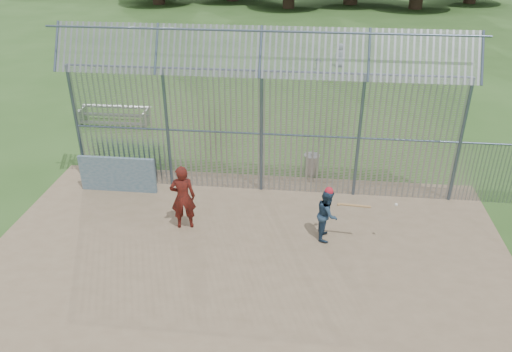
# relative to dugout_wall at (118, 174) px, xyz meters

# --- Properties ---
(ground) EXTENTS (120.00, 120.00, 0.00)m
(ground) POSITION_rel_dugout_wall_xyz_m (4.60, -2.90, -0.62)
(ground) COLOR #2D511E
(ground) RESTS_ON ground
(dirt_infield) EXTENTS (14.00, 10.00, 0.02)m
(dirt_infield) POSITION_rel_dugout_wall_xyz_m (4.60, -3.40, -0.61)
(dirt_infield) COLOR #756047
(dirt_infield) RESTS_ON ground
(dugout_wall) EXTENTS (2.50, 0.12, 1.20)m
(dugout_wall) POSITION_rel_dugout_wall_xyz_m (0.00, 0.00, 0.00)
(dugout_wall) COLOR #38566B
(dugout_wall) RESTS_ON dirt_infield
(batter) EXTENTS (0.59, 0.74, 1.49)m
(batter) POSITION_rel_dugout_wall_xyz_m (6.68, -1.91, 0.15)
(batter) COLOR navy
(batter) RESTS_ON dirt_infield
(onlooker) EXTENTS (0.80, 0.61, 1.95)m
(onlooker) POSITION_rel_dugout_wall_xyz_m (2.63, -1.83, 0.37)
(onlooker) COLOR maroon
(onlooker) RESTS_ON dirt_infield
(bg_kid_standing) EXTENTS (0.73, 0.54, 1.37)m
(bg_kid_standing) POSITION_rel_dugout_wall_xyz_m (7.72, 15.89, 0.07)
(bg_kid_standing) COLOR slate
(bg_kid_standing) RESTS_ON ground
(bg_kid_seated) EXTENTS (0.54, 0.37, 0.85)m
(bg_kid_seated) POSITION_rel_dugout_wall_xyz_m (6.44, 15.05, -0.20)
(bg_kid_seated) COLOR slate
(bg_kid_seated) RESTS_ON ground
(batting_gear) EXTENTS (1.94, 0.33, 0.47)m
(batting_gear) POSITION_rel_dugout_wall_xyz_m (6.90, -1.95, 0.79)
(batting_gear) COLOR red
(batting_gear) RESTS_ON ground
(trash_can) EXTENTS (0.56, 0.56, 0.82)m
(trash_can) POSITION_rel_dugout_wall_xyz_m (6.22, 1.90, -0.24)
(trash_can) COLOR #93969B
(trash_can) RESTS_ON ground
(bleacher) EXTENTS (3.00, 0.95, 0.72)m
(bleacher) POSITION_rel_dugout_wall_xyz_m (-2.22, 5.59, -0.21)
(bleacher) COLOR slate
(bleacher) RESTS_ON ground
(backstop_fence) EXTENTS (20.09, 0.81, 5.30)m
(backstop_fence) POSITION_rel_dugout_wall_xyz_m (6.41, 0.53, 1.74)
(backstop_fence) COLOR #47566B
(backstop_fence) RESTS_ON ground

